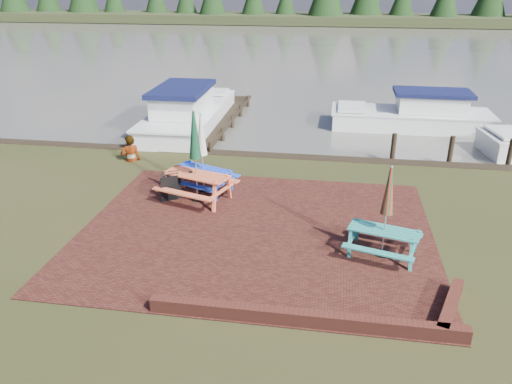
{
  "coord_description": "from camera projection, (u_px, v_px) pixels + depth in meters",
  "views": [
    {
      "loc": [
        1.85,
        -10.32,
        6.07
      ],
      "look_at": [
        -0.04,
        1.26,
        1.0
      ],
      "focal_mm": 35.0,
      "sensor_mm": 36.0,
      "label": 1
    }
  ],
  "objects": [
    {
      "name": "ground",
      "position": [
        249.0,
        250.0,
        12.04
      ],
      "size": [
        120.0,
        120.0,
        0.0
      ],
      "primitive_type": "plane",
      "color": "black",
      "rests_on": "ground"
    },
    {
      "name": "paving",
      "position": [
        256.0,
        231.0,
        12.94
      ],
      "size": [
        9.0,
        7.5,
        0.02
      ],
      "primitive_type": "cube",
      "color": "#351310",
      "rests_on": "ground"
    },
    {
      "name": "person",
      "position": [
        129.0,
        136.0,
        17.51
      ],
      "size": [
        0.81,
        0.68,
        1.9
      ],
      "primitive_type": "imported",
      "rotation": [
        0.0,
        0.0,
        3.52
      ],
      "color": "gray",
      "rests_on": "ground"
    },
    {
      "name": "brick_wall",
      "position": [
        338.0,
        316.0,
        9.47
      ],
      "size": [
        6.21,
        1.79,
        0.3
      ],
      "color": "#4C1E16",
      "rests_on": "ground"
    },
    {
      "name": "boat_jetty",
      "position": [
        188.0,
        115.0,
        21.92
      ],
      "size": [
        2.86,
        7.92,
        2.28
      ],
      "rotation": [
        0.0,
        0.0,
        0.02
      ],
      "color": "silver",
      "rests_on": "ground"
    },
    {
      "name": "picnic_table_red",
      "position": [
        196.0,
        170.0,
        14.39
      ],
      "size": [
        2.38,
        2.24,
        2.7
      ],
      "rotation": [
        0.0,
        0.0,
        -0.31
      ],
      "color": "#DF5F39",
      "rests_on": "ground"
    },
    {
      "name": "picnic_table_teal",
      "position": [
        385.0,
        226.0,
        11.51
      ],
      "size": [
        1.95,
        1.82,
        2.24
      ],
      "rotation": [
        0.0,
        0.0,
        -0.28
      ],
      "color": "teal",
      "rests_on": "ground"
    },
    {
      "name": "jetty",
      "position": [
        216.0,
        119.0,
        22.72
      ],
      "size": [
        1.76,
        9.08,
        1.0
      ],
      "color": "black",
      "rests_on": "ground"
    },
    {
      "name": "water",
      "position": [
        319.0,
        49.0,
        45.56
      ],
      "size": [
        120.0,
        60.0,
        0.02
      ],
      "primitive_type": "cube",
      "color": "#49453E",
      "rests_on": "ground"
    },
    {
      "name": "boat_near",
      "position": [
        414.0,
        116.0,
        22.19
      ],
      "size": [
        6.97,
        2.44,
        1.88
      ],
      "rotation": [
        0.0,
        0.0,
        1.57
      ],
      "color": "silver",
      "rests_on": "ground"
    },
    {
      "name": "chalkboard",
      "position": [
        171.0,
        187.0,
        14.57
      ],
      "size": [
        0.54,
        0.74,
        0.84
      ],
      "rotation": [
        0.0,
        0.0,
        0.59
      ],
      "color": "black",
      "rests_on": "ground"
    },
    {
      "name": "picnic_table_blue",
      "position": [
        203.0,
        165.0,
        15.07
      ],
      "size": [
        2.19,
        2.09,
        2.41
      ],
      "rotation": [
        0.0,
        0.0,
        -0.39
      ],
      "color": "blue",
      "rests_on": "ground"
    }
  ]
}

